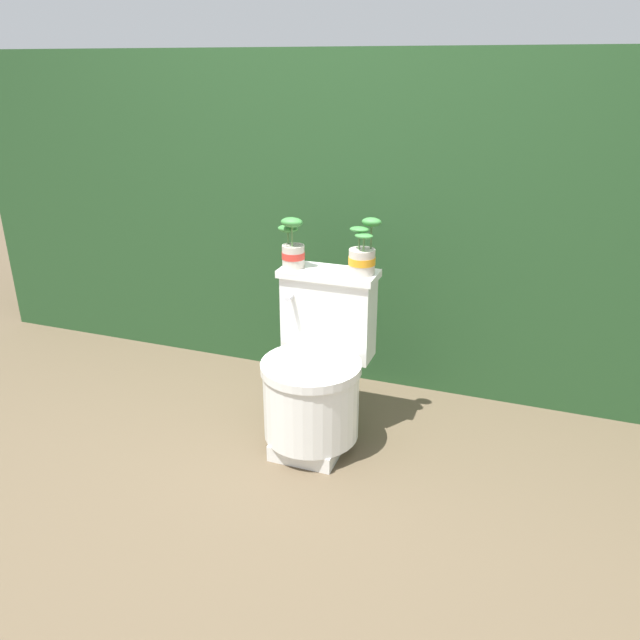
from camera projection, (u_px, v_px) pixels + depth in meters
ground_plane at (301, 443)px, 2.67m from camera, size 12.00×12.00×0.00m
hedge_backdrop at (379, 205)px, 3.41m from camera, size 4.30×1.06×1.57m
toilet at (316, 377)px, 2.58m from camera, size 0.41×0.50×0.72m
potted_plant_left at (293, 248)px, 2.56m from camera, size 0.12×0.10×0.21m
potted_plant_midleft at (363, 255)px, 2.48m from camera, size 0.12×0.11×0.23m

